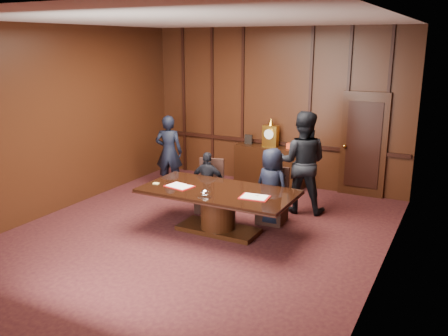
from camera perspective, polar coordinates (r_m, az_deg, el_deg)
name	(u,v)px	position (r m, az deg, el deg)	size (l,w,h in m)	color
room	(203,134)	(7.74, -2.57, 4.10)	(7.00, 7.04, 3.50)	black
sideboard	(270,164)	(10.78, 5.54, 0.43)	(1.60, 0.45, 1.54)	black
conference_table	(218,204)	(8.09, -0.72, -4.31)	(2.62, 1.32, 0.76)	black
folder_left	(179,186)	(8.21, -5.38, -2.18)	(0.51, 0.41, 0.02)	#A20E0F
folder_right	(255,197)	(7.62, 3.70, -3.51)	(0.49, 0.38, 0.02)	#A20E0F
inkstand	(205,194)	(7.62, -2.34, -3.13)	(0.20, 0.14, 0.12)	white
notepad	(156,183)	(8.42, -8.18, -1.84)	(0.10, 0.07, 0.01)	#F5D478
chair_left	(210,196)	(9.18, -1.74, -3.36)	(0.58, 0.58, 0.99)	black
chair_right	(272,206)	(8.65, 5.85, -4.60)	(0.51, 0.51, 0.99)	black
signatory_left	(208,182)	(9.03, -1.95, -1.73)	(0.69, 0.29, 1.17)	black
signatory_right	(271,186)	(8.46, 5.74, -2.20)	(0.68, 0.44, 1.39)	black
witness_left	(169,152)	(10.53, -6.64, 1.92)	(0.60, 0.39, 1.64)	black
witness_right	(302,162)	(9.07, 9.38, 0.69)	(0.95, 0.74, 1.95)	black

